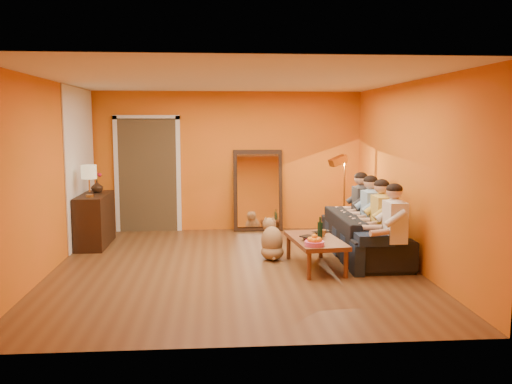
{
  "coord_description": "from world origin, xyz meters",
  "views": [
    {
      "loc": [
        -0.26,
        -7.43,
        2.02
      ],
      "look_at": [
        0.35,
        0.5,
        1.0
      ],
      "focal_mm": 38.0,
      "sensor_mm": 36.0,
      "label": 1
    }
  ],
  "objects": [
    {
      "name": "room_shell",
      "position": [
        0.0,
        0.37,
        1.3
      ],
      "size": [
        5.0,
        5.5,
        2.6
      ],
      "color": "brown",
      "rests_on": "ground"
    },
    {
      "name": "floor_lamp",
      "position": [
        1.96,
        1.63,
        0.72
      ],
      "size": [
        0.35,
        0.31,
        1.44
      ],
      "primitive_type": null,
      "rotation": [
        0.0,
        0.0,
        0.28
      ],
      "color": "#C08538",
      "rests_on": "floor"
    },
    {
      "name": "door_jamb_right",
      "position": [
        -0.93,
        2.71,
        1.05
      ],
      "size": [
        0.08,
        0.06,
        2.2
      ],
      "primitive_type": "cube",
      "color": "white",
      "rests_on": "wall_back"
    },
    {
      "name": "wine_bottle",
      "position": [
        1.19,
        -0.17,
        0.58
      ],
      "size": [
        0.07,
        0.07,
        0.31
      ],
      "primitive_type": "cylinder",
      "color": "black",
      "rests_on": "coffee_table"
    },
    {
      "name": "sideboard",
      "position": [
        -2.24,
        1.55,
        0.42
      ],
      "size": [
        0.44,
        1.18,
        0.85
      ],
      "primitive_type": "cube",
      "color": "black",
      "rests_on": "floor"
    },
    {
      "name": "doorway_recess",
      "position": [
        -1.5,
        2.83,
        1.05
      ],
      "size": [
        1.06,
        0.3,
        2.1
      ],
      "primitive_type": "cube",
      "color": "#3F2D19",
      "rests_on": "floor"
    },
    {
      "name": "book_lower",
      "position": [
        0.96,
        -0.32,
        0.43
      ],
      "size": [
        0.21,
        0.27,
        0.02
      ],
      "primitive_type": "imported",
      "rotation": [
        0.0,
        0.0,
        0.1
      ],
      "color": "black",
      "rests_on": "coffee_table"
    },
    {
      "name": "coffee_table",
      "position": [
        1.14,
        -0.12,
        0.21
      ],
      "size": [
        0.75,
        1.28,
        0.42
      ],
      "primitive_type": null,
      "rotation": [
        0.0,
        0.0,
        0.11
      ],
      "color": "brown",
      "rests_on": "floor"
    },
    {
      "name": "door_header",
      "position": [
        -1.5,
        2.71,
        2.12
      ],
      "size": [
        1.22,
        0.06,
        0.08
      ],
      "primitive_type": "cube",
      "color": "white",
      "rests_on": "wall_back"
    },
    {
      "name": "laptop",
      "position": [
        1.32,
        0.23,
        0.43
      ],
      "size": [
        0.35,
        0.3,
        0.02
      ],
      "primitive_type": "imported",
      "rotation": [
        0.0,
        0.0,
        0.46
      ],
      "color": "black",
      "rests_on": "coffee_table"
    },
    {
      "name": "book_mid",
      "position": [
        0.97,
        -0.31,
        0.45
      ],
      "size": [
        0.24,
        0.29,
        0.02
      ],
      "primitive_type": "imported",
      "rotation": [
        0.0,
        0.0,
        -0.21
      ],
      "color": "#B5142D",
      "rests_on": "book_lower"
    },
    {
      "name": "vase",
      "position": [
        -2.24,
        1.8,
        0.95
      ],
      "size": [
        0.2,
        0.2,
        0.2
      ],
      "primitive_type": "imported",
      "color": "black",
      "rests_on": "sideboard"
    },
    {
      "name": "mirror_frame",
      "position": [
        0.55,
        2.63,
        0.76
      ],
      "size": [
        0.92,
        0.27,
        1.51
      ],
      "primitive_type": "cube",
      "rotation": [
        -0.14,
        0.0,
        0.0
      ],
      "color": "black",
      "rests_on": "floor"
    },
    {
      "name": "person_mid_left",
      "position": [
        2.13,
        0.05,
        0.61
      ],
      "size": [
        0.7,
        0.44,
        1.22
      ],
      "primitive_type": null,
      "color": "gold",
      "rests_on": "sofa"
    },
    {
      "name": "person_far_right",
      "position": [
        2.13,
        1.15,
        0.61
      ],
      "size": [
        0.7,
        0.44,
        1.22
      ],
      "primitive_type": null,
      "color": "#2D2E32",
      "rests_on": "sofa"
    },
    {
      "name": "door_jamb_left",
      "position": [
        -2.07,
        2.71,
        1.05
      ],
      "size": [
        0.08,
        0.06,
        2.2
      ],
      "primitive_type": "cube",
      "color": "white",
      "rests_on": "wall_back"
    },
    {
      "name": "table_lamp",
      "position": [
        -2.24,
        1.25,
        1.1
      ],
      "size": [
        0.24,
        0.24,
        0.51
      ],
      "primitive_type": null,
      "color": "beige",
      "rests_on": "sideboard"
    },
    {
      "name": "fruit_bowl",
      "position": [
        1.04,
        -0.57,
        0.5
      ],
      "size": [
        0.26,
        0.26,
        0.16
      ],
      "primitive_type": null,
      "color": "#EF5490",
      "rests_on": "coffee_table"
    },
    {
      "name": "mirror_glass",
      "position": [
        0.55,
        2.59,
        0.76
      ],
      "size": [
        0.78,
        0.21,
        1.35
      ],
      "primitive_type": "cube",
      "rotation": [
        -0.14,
        0.0,
        0.0
      ],
      "color": "white",
      "rests_on": "mirror_frame"
    },
    {
      "name": "flowers",
      "position": [
        -2.24,
        1.8,
        1.17
      ],
      "size": [
        0.17,
        0.17,
        0.39
      ],
      "primitive_type": null,
      "color": "#B5142D",
      "rests_on": "vase"
    },
    {
      "name": "person_mid_right",
      "position": [
        2.13,
        0.6,
        0.61
      ],
      "size": [
        0.7,
        0.44,
        1.22
      ],
      "primitive_type": null,
      "color": "#85ACCE",
      "rests_on": "sofa"
    },
    {
      "name": "book_upper",
      "position": [
        0.96,
        -0.33,
        0.47
      ],
      "size": [
        0.29,
        0.29,
        0.02
      ],
      "primitive_type": "imported",
      "rotation": [
        0.0,
        0.0,
        0.68
      ],
      "color": "black",
      "rests_on": "book_mid"
    },
    {
      "name": "dog",
      "position": [
        0.58,
        0.43,
        0.31
      ],
      "size": [
        0.44,
        0.59,
        0.63
      ],
      "primitive_type": null,
      "rotation": [
        0.0,
        0.0,
        -0.19
      ],
      "color": "#9B7046",
      "rests_on": "floor"
    },
    {
      "name": "person_far_left",
      "position": [
        2.13,
        -0.5,
        0.61
      ],
      "size": [
        0.7,
        0.44,
        1.22
      ],
      "primitive_type": null,
      "color": "beige",
      "rests_on": "sofa"
    },
    {
      "name": "white_accent",
      "position": [
        -2.48,
        1.75,
        1.3
      ],
      "size": [
        0.02,
        1.9,
        2.58
      ],
      "primitive_type": "cube",
      "color": "white",
      "rests_on": "wall_left"
    },
    {
      "name": "tumbler",
      "position": [
        1.26,
        -0.0,
        0.47
      ],
      "size": [
        0.11,
        0.11,
        0.1
      ],
      "primitive_type": "imported",
      "rotation": [
        0.0,
        0.0,
        -0.08
      ],
      "color": "#B27F3F",
      "rests_on": "coffee_table"
    },
    {
      "name": "sofa",
      "position": [
        2.0,
        0.5,
        0.33
      ],
      "size": [
        2.24,
        0.87,
        0.65
      ],
      "primitive_type": "imported",
      "rotation": [
        0.0,
        0.0,
        1.57
      ],
      "color": "black",
      "rests_on": "floor"
    }
  ]
}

